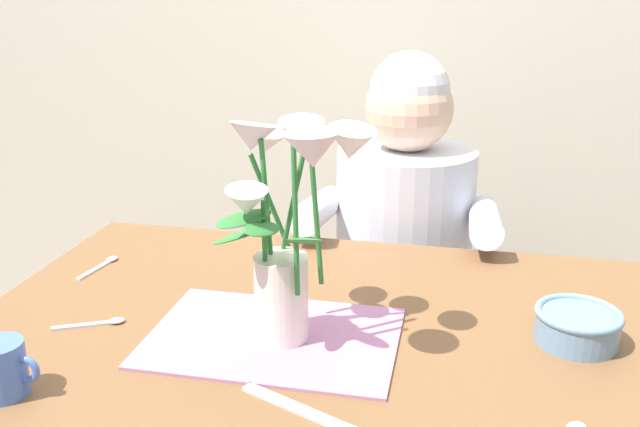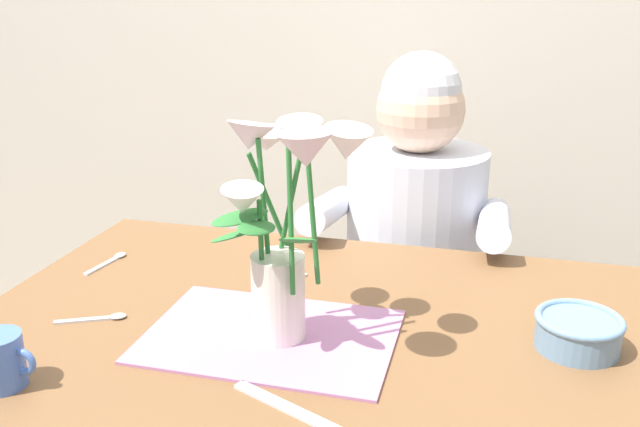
# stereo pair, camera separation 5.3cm
# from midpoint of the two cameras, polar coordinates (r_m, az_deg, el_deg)

# --- Properties ---
(dining_table) EXTENTS (1.20, 0.80, 0.74)m
(dining_table) POSITION_cam_midpoint_polar(r_m,az_deg,el_deg) (1.22, -0.99, -13.18)
(dining_table) COLOR brown
(dining_table) RESTS_ON ground_plane
(seated_person) EXTENTS (0.45, 0.47, 1.14)m
(seated_person) POSITION_cam_midpoint_polar(r_m,az_deg,el_deg) (1.79, 5.93, -5.31)
(seated_person) COLOR #4C4C56
(seated_person) RESTS_ON ground_plane
(striped_placemat) EXTENTS (0.40, 0.28, 0.00)m
(striped_placemat) POSITION_cam_midpoint_polar(r_m,az_deg,el_deg) (1.14, -5.22, -10.13)
(striped_placemat) COLOR #B275A3
(striped_placemat) RESTS_ON dining_table
(flower_vase) EXTENTS (0.26, 0.27, 0.36)m
(flower_vase) POSITION_cam_midpoint_polar(r_m,az_deg,el_deg) (1.04, -4.21, -0.29)
(flower_vase) COLOR silver
(flower_vase) RESTS_ON dining_table
(ceramic_bowl) EXTENTS (0.14, 0.14, 0.06)m
(ceramic_bowl) POSITION_cam_midpoint_polar(r_m,az_deg,el_deg) (1.17, 19.28, -8.70)
(ceramic_bowl) COLOR #6689A8
(ceramic_bowl) RESTS_ON dining_table
(dinner_knife) EXTENTS (0.18, 0.09, 0.00)m
(dinner_knife) POSITION_cam_midpoint_polar(r_m,az_deg,el_deg) (0.97, -3.35, -15.84)
(dinner_knife) COLOR silver
(dinner_knife) RESTS_ON dining_table
(tea_cup) EXTENTS (0.09, 0.07, 0.08)m
(tea_cup) POSITION_cam_midpoint_polar(r_m,az_deg,el_deg) (1.08, -26.03, -11.48)
(tea_cup) COLOR #476BB7
(tea_cup) RESTS_ON dining_table
(spoon_0) EXTENTS (0.03, 0.12, 0.01)m
(spoon_0) POSITION_cam_midpoint_polar(r_m,az_deg,el_deg) (1.48, -18.40, -3.98)
(spoon_0) COLOR silver
(spoon_0) RESTS_ON dining_table
(spoon_1) EXTENTS (0.11, 0.07, 0.01)m
(spoon_1) POSITION_cam_midpoint_polar(r_m,az_deg,el_deg) (1.24, -18.86, -8.56)
(spoon_1) COLOR silver
(spoon_1) RESTS_ON dining_table
(spoon_4) EXTENTS (0.11, 0.08, 0.01)m
(spoon_4) POSITION_cam_midpoint_polar(r_m,az_deg,el_deg) (1.41, -4.82, -4.22)
(spoon_4) COLOR silver
(spoon_4) RESTS_ON dining_table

